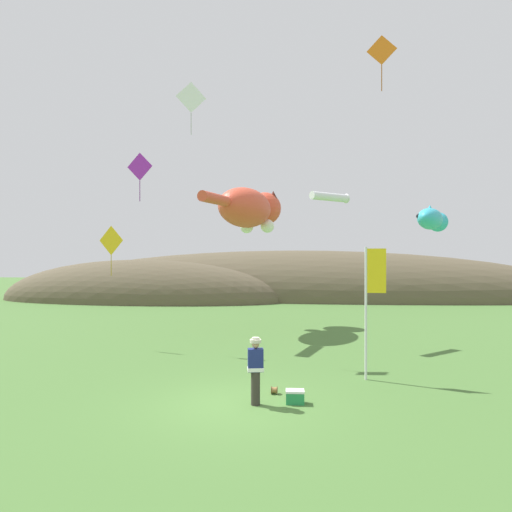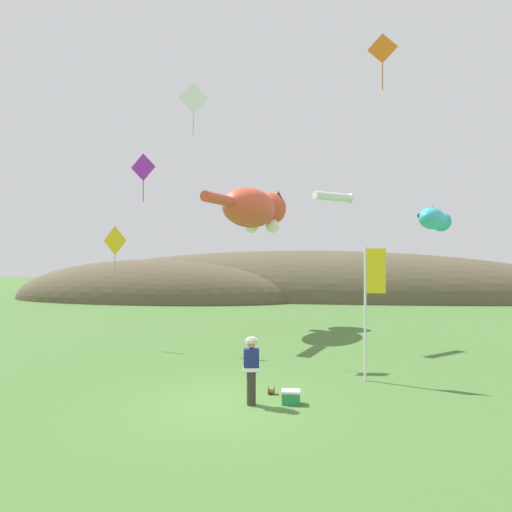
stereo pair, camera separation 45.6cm
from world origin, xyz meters
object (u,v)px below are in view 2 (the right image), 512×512
(festival_attendant, at_px, (251,369))
(kite_fish_windsock, at_px, (434,219))
(festival_banner_pole, at_px, (370,293))
(kite_diamond_orange, at_px, (382,49))
(kite_diamond_violet, at_px, (143,168))
(kite_diamond_gold, at_px, (115,241))
(kite_giant_cat, at_px, (254,209))
(kite_tube_streamer, at_px, (334,197))
(picnic_cooler, at_px, (291,397))
(kite_diamond_white, at_px, (193,98))
(kite_spool, at_px, (271,390))

(festival_attendant, xyz_separation_m, kite_fish_windsock, (5.60, 4.89, 4.24))
(festival_banner_pole, bearing_deg, kite_diamond_orange, 69.78)
(kite_diamond_violet, bearing_deg, kite_fish_windsock, -10.23)
(kite_diamond_orange, xyz_separation_m, kite_diamond_gold, (-11.02, 2.56, -6.41))
(kite_giant_cat, distance_m, kite_tube_streamer, 5.35)
(kite_tube_streamer, height_order, kite_diamond_gold, kite_tube_streamer)
(picnic_cooler, distance_m, kite_diamond_orange, 11.82)
(festival_banner_pole, bearing_deg, kite_diamond_violet, 156.03)
(festival_attendant, distance_m, kite_diamond_orange, 11.51)
(festival_attendant, bearing_deg, kite_fish_windsock, 41.10)
(kite_diamond_violet, height_order, kite_diamond_white, kite_diamond_white)
(picnic_cooler, distance_m, kite_tube_streamer, 10.74)
(kite_diamond_violet, bearing_deg, kite_tube_streamer, 12.73)
(festival_banner_pole, xyz_separation_m, kite_diamond_white, (-6.77, 3.32, 7.58))
(picnic_cooler, bearing_deg, kite_diamond_orange, 55.31)
(kite_diamond_violet, bearing_deg, kite_diamond_white, -17.85)
(kite_tube_streamer, relative_size, kite_diamond_gold, 0.85)
(festival_attendant, xyz_separation_m, kite_giant_cat, (-1.96, 12.21, 5.42))
(kite_tube_streamer, distance_m, kite_diamond_gold, 9.82)
(kite_spool, relative_size, kite_tube_streamer, 0.12)
(festival_banner_pole, relative_size, kite_tube_streamer, 2.27)
(picnic_cooler, xyz_separation_m, kite_giant_cat, (-2.98, 11.96, 6.20))
(picnic_cooler, bearing_deg, kite_spool, 129.71)
(festival_banner_pole, distance_m, kite_diamond_white, 10.69)
(kite_giant_cat, distance_m, kite_fish_windsock, 10.59)
(kite_spool, xyz_separation_m, kite_tube_streamer, (1.78, 7.83, 6.42))
(picnic_cooler, distance_m, kite_diamond_white, 12.59)
(kite_fish_windsock, height_order, kite_tube_streamer, kite_tube_streamer)
(kite_diamond_orange, height_order, kite_diamond_violet, kite_diamond_orange)
(festival_banner_pole, height_order, kite_giant_cat, kite_giant_cat)
(kite_diamond_orange, bearing_deg, festival_attendant, -131.77)
(kite_giant_cat, distance_m, kite_diamond_orange, 10.84)
(kite_diamond_gold, bearing_deg, kite_diamond_violet, 7.75)
(festival_banner_pole, bearing_deg, kite_fish_windsock, 41.21)
(picnic_cooler, relative_size, kite_tube_streamer, 0.28)
(kite_spool, relative_size, kite_giant_cat, 0.03)
(festival_banner_pole, relative_size, kite_diamond_orange, 2.19)
(picnic_cooler, distance_m, kite_diamond_gold, 11.41)
(kite_tube_streamer, bearing_deg, kite_diamond_white, -154.90)
(kite_spool, relative_size, festival_banner_pole, 0.05)
(kite_spool, height_order, kite_diamond_violet, kite_diamond_violet)
(festival_banner_pole, xyz_separation_m, kite_diamond_violet, (-9.28, 4.12, 4.98))
(kite_spool, height_order, kite_giant_cat, kite_giant_cat)
(kite_fish_windsock, distance_m, kite_diamond_white, 10.52)
(picnic_cooler, height_order, kite_diamond_white, kite_diamond_white)
(kite_tube_streamer, xyz_separation_m, kite_diamond_white, (-5.67, -2.65, 3.80))
(festival_banner_pole, distance_m, kite_diamond_orange, 8.34)
(festival_attendant, distance_m, kite_tube_streamer, 10.67)
(kite_diamond_orange, bearing_deg, kite_diamond_gold, 166.91)
(festival_banner_pole, height_order, kite_diamond_gold, kite_diamond_gold)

